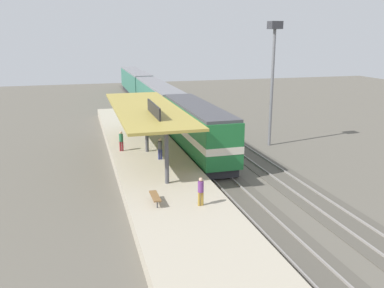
# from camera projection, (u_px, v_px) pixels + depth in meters

# --- Properties ---
(ground_plane) EXTENTS (120.00, 120.00, 0.00)m
(ground_plane) POSITION_uv_depth(u_px,v_px,m) (220.00, 156.00, 36.79)
(ground_plane) COLOR #5B564C
(track_near) EXTENTS (3.20, 110.00, 0.16)m
(track_near) POSITION_uv_depth(u_px,v_px,m) (199.00, 157.00, 36.26)
(track_near) COLOR #4E4941
(track_near) RESTS_ON ground
(track_far) EXTENTS (3.20, 110.00, 0.16)m
(track_far) POSITION_uv_depth(u_px,v_px,m) (247.00, 153.00, 37.46)
(track_far) COLOR #4E4941
(track_far) RESTS_ON ground
(platform) EXTENTS (6.00, 44.00, 0.90)m
(platform) POSITION_uv_depth(u_px,v_px,m) (147.00, 156.00, 34.96)
(platform) COLOR #A89E89
(platform) RESTS_ON ground
(station_canopy) EXTENTS (5.20, 18.00, 4.70)m
(station_canopy) POSITION_uv_depth(u_px,v_px,m) (146.00, 109.00, 33.82)
(station_canopy) COLOR #47474C
(station_canopy) RESTS_ON platform
(platform_bench) EXTENTS (0.44, 1.70, 0.50)m
(platform_bench) POSITION_uv_depth(u_px,v_px,m) (155.00, 196.00, 24.00)
(platform_bench) COLOR #333338
(platform_bench) RESTS_ON platform
(locomotive) EXTENTS (2.93, 14.43, 4.44)m
(locomotive) POSITION_uv_depth(u_px,v_px,m) (197.00, 129.00, 36.17)
(locomotive) COLOR #28282D
(locomotive) RESTS_ON track_near
(passenger_carriage_front) EXTENTS (2.90, 20.00, 4.24)m
(passenger_carriage_front) POSITION_uv_depth(u_px,v_px,m) (158.00, 100.00, 52.94)
(passenger_carriage_front) COLOR #28282D
(passenger_carriage_front) RESTS_ON track_near
(passenger_carriage_rear) EXTENTS (2.90, 20.00, 4.24)m
(passenger_carriage_rear) POSITION_uv_depth(u_px,v_px,m) (136.00, 83.00, 72.29)
(passenger_carriage_rear) COLOR #28282D
(passenger_carriage_rear) RESTS_ON track_near
(light_mast) EXTENTS (1.10, 1.10, 11.70)m
(light_mast) POSITION_uv_depth(u_px,v_px,m) (273.00, 58.00, 38.06)
(light_mast) COLOR slate
(light_mast) RESTS_ON ground
(person_waiting) EXTENTS (0.34, 0.34, 1.71)m
(person_waiting) POSITION_uv_depth(u_px,v_px,m) (201.00, 190.00, 23.58)
(person_waiting) COLOR olive
(person_waiting) RESTS_ON platform
(person_walking) EXTENTS (0.34, 0.34, 1.71)m
(person_walking) POSITION_uv_depth(u_px,v_px,m) (121.00, 140.00, 34.74)
(person_walking) COLOR maroon
(person_walking) RESTS_ON platform
(person_boarding) EXTENTS (0.34, 0.34, 1.71)m
(person_boarding) POSITION_uv_depth(u_px,v_px,m) (160.00, 148.00, 32.39)
(person_boarding) COLOR navy
(person_boarding) RESTS_ON platform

